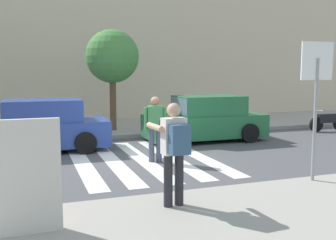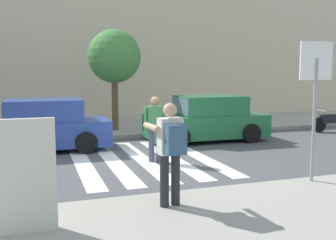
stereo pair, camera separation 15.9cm
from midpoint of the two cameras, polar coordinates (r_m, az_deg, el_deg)
ground_plane at (r=10.57m, az=-3.01°, el=-5.93°), size 120.00×120.00×0.00m
sidewalk_far at (r=16.32m, az=-8.77°, el=-1.15°), size 60.00×4.80×0.14m
building_facade_far at (r=20.53m, az=-11.12°, el=9.33°), size 56.00×4.00×6.48m
crosswalk_stripe_0 at (r=10.46m, az=-11.83°, el=-6.19°), size 0.44×5.20×0.01m
crosswalk_stripe_1 at (r=10.58m, az=-7.51°, el=-5.95°), size 0.44×5.20×0.01m
crosswalk_stripe_2 at (r=10.76m, az=-3.31°, el=-5.68°), size 0.44×5.20×0.01m
crosswalk_stripe_3 at (r=11.00m, az=0.73°, el=-5.39°), size 0.44×5.20×0.01m
crosswalk_stripe_4 at (r=11.28m, az=4.58°, el=-5.10°), size 0.44×5.20×0.01m
stop_sign at (r=8.44m, az=21.11°, el=5.42°), size 0.76×0.08×2.82m
photographer_with_backpack at (r=6.44m, az=1.09°, el=-3.73°), size 0.62×0.87×1.72m
pedestrian_crossing at (r=10.28m, az=-1.44°, el=-0.77°), size 0.57×0.32×1.72m
parked_car_blue at (r=12.33m, az=-17.62°, el=-0.96°), size 4.10×1.92×1.55m
parked_car_green at (r=13.57m, az=6.04°, el=0.03°), size 4.10×1.92×1.55m
motorcycle at (r=16.91m, az=22.85°, el=-0.17°), size 1.76×0.60×0.87m
street_tree_center at (r=15.12m, az=-7.51°, el=9.05°), size 2.01×2.01×3.81m
advertising_board at (r=5.78m, az=-20.63°, el=-7.74°), size 1.10×0.11×1.60m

